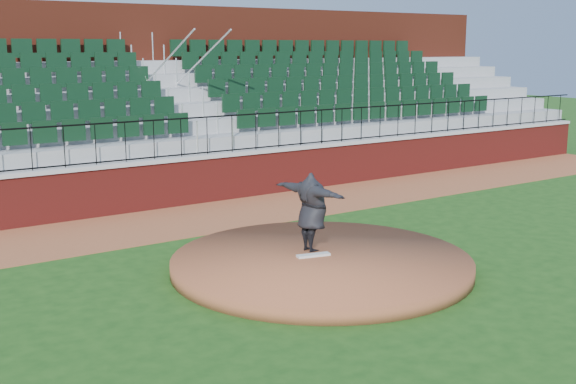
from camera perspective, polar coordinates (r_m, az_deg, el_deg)
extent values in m
plane|color=#1B4413|center=(13.66, 3.60, -6.38)|extent=(90.00, 90.00, 0.00)
cube|color=brown|center=(18.05, -7.06, -2.02)|extent=(34.00, 3.20, 0.01)
cube|color=maroon|center=(19.33, -9.31, 0.62)|extent=(34.00, 0.35, 1.20)
cube|color=#B7B7B7|center=(19.22, -9.37, 2.52)|extent=(34.00, 0.45, 0.10)
cube|color=maroon|center=(24.15, -15.18, 7.64)|extent=(34.00, 0.50, 5.50)
cylinder|color=brown|center=(13.82, 2.62, -5.62)|extent=(5.68, 5.68, 0.25)
cube|color=silver|center=(13.82, 2.00, -4.98)|extent=(0.67, 0.31, 0.04)
imported|color=black|center=(14.00, 1.87, -1.58)|extent=(0.69, 1.94, 1.55)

